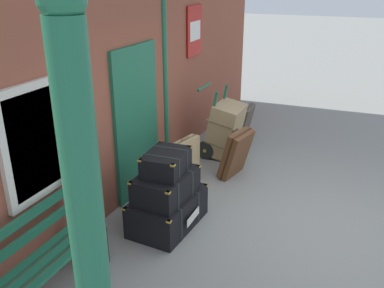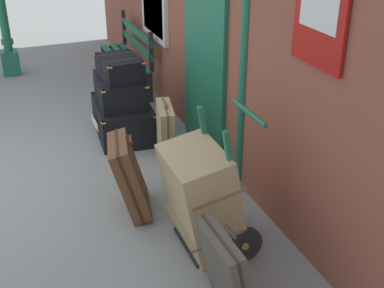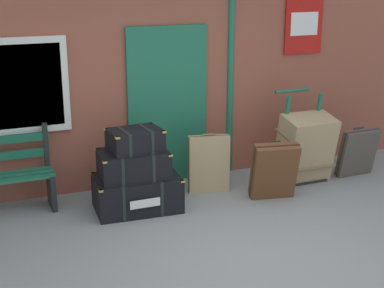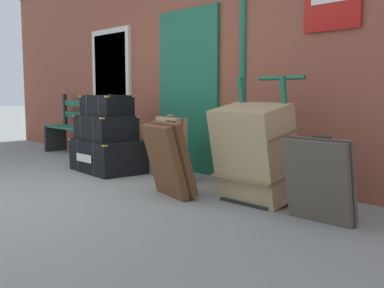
% 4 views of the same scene
% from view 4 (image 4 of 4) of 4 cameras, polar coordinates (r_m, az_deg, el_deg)
% --- Properties ---
extents(ground_plane, '(60.00, 60.00, 0.00)m').
position_cam_4_polar(ground_plane, '(4.88, -22.88, -6.34)').
color(ground_plane, gray).
extents(brick_facade, '(10.40, 0.35, 3.20)m').
position_cam_4_polar(brick_facade, '(6.17, 0.14, 11.69)').
color(brick_facade, brown).
rests_on(brick_facade, ground).
extents(platform_bench, '(1.60, 0.43, 1.01)m').
position_cam_4_polar(platform_bench, '(7.80, -13.92, 1.93)').
color(platform_bench, '#1E6647').
rests_on(platform_bench, ground).
extents(steamer_trunk_base, '(1.05, 0.72, 0.43)m').
position_cam_4_polar(steamer_trunk_base, '(6.10, -10.47, -1.43)').
color(steamer_trunk_base, black).
rests_on(steamer_trunk_base, ground).
extents(steamer_trunk_middle, '(0.85, 0.60, 0.33)m').
position_cam_4_polar(steamer_trunk_middle, '(6.09, -10.75, 2.05)').
color(steamer_trunk_middle, black).
rests_on(steamer_trunk_middle, steamer_trunk_base).
extents(steamer_trunk_top, '(0.64, 0.49, 0.27)m').
position_cam_4_polar(steamer_trunk_top, '(6.05, -10.61, 4.78)').
color(steamer_trunk_top, black).
rests_on(steamer_trunk_top, steamer_trunk_middle).
extents(porters_trolley, '(0.71, 0.58, 1.20)m').
position_cam_4_polar(porters_trolley, '(4.46, 9.15, -3.49)').
color(porters_trolley, black).
rests_on(porters_trolley, ground).
extents(large_brown_trunk, '(0.70, 0.60, 0.95)m').
position_cam_4_polar(large_brown_trunk, '(4.30, 7.77, -1.14)').
color(large_brown_trunk, tan).
rests_on(large_brown_trunk, ground).
extents(suitcase_slate, '(0.62, 0.47, 0.76)m').
position_cam_4_polar(suitcase_slate, '(4.52, -2.94, -1.94)').
color(suitcase_slate, brown).
rests_on(suitcase_slate, ground).
extents(suitcase_olive, '(0.57, 0.27, 0.71)m').
position_cam_4_polar(suitcase_olive, '(3.77, 15.65, -4.41)').
color(suitcase_olive, '#51473D').
rests_on(suitcase_olive, ground).
extents(suitcase_cream, '(0.55, 0.25, 0.79)m').
position_cam_4_polar(suitcase_cream, '(5.37, -2.63, -0.63)').
color(suitcase_cream, tan).
rests_on(suitcase_cream, ground).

